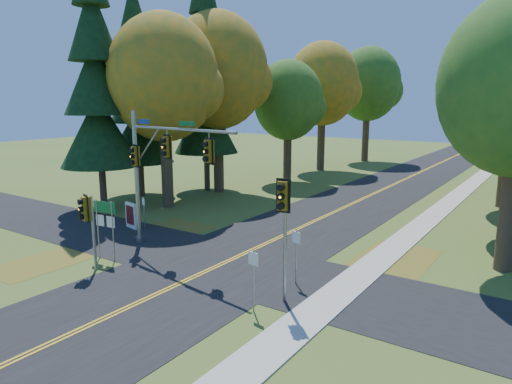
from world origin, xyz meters
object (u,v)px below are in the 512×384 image
Objects in this scene: traffic_mast at (156,162)px; info_kiosk at (131,216)px; route_sign_cluster at (105,218)px; east_signal_pole at (283,210)px.

traffic_mast is 6.36m from info_kiosk.
route_sign_cluster is at bearing -104.06° from traffic_mast.
east_signal_pole is (8.93, -2.02, -0.93)m from traffic_mast.
east_signal_pole is 1.64× the size of route_sign_cluster.
route_sign_cluster is 1.87× the size of info_kiosk.
route_sign_cluster is (-10.00, -0.58, -1.65)m from east_signal_pole.
route_sign_cluster is 5.94m from info_kiosk.
info_kiosk is at bearing 120.60° from route_sign_cluster.
east_signal_pole is at bearing -3.49° from route_sign_cluster.
east_signal_pole is at bearing -4.34° from traffic_mast.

